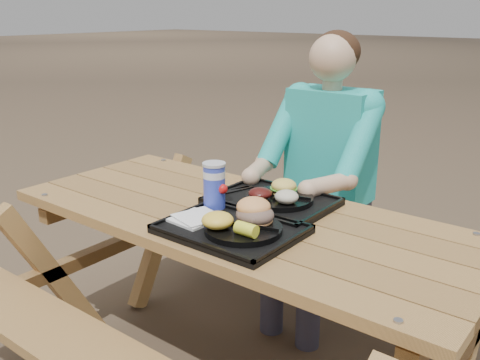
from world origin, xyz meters
The scene contains 17 objects.
picnic_table centered at (0.00, 0.00, 0.38)m, with size 1.80×1.49×0.75m, color #999999, non-canonical shape.
tray_near centered at (0.09, -0.16, 0.76)m, with size 0.45×0.35×0.02m, color black.
tray_far centered at (0.04, 0.14, 0.76)m, with size 0.45×0.35×0.02m, color black.
plate_near centered at (0.14, -0.17, 0.78)m, with size 0.26×0.26×0.02m, color black.
plate_far centered at (0.07, 0.15, 0.78)m, with size 0.26×0.26×0.02m, color black.
napkin_stack centered at (-0.05, -0.19, 0.78)m, with size 0.15×0.15×0.02m, color white.
soda_cup centered at (-0.08, -0.05, 0.85)m, with size 0.08×0.08×0.16m, color #1729B0.
condiment_bbq centered at (0.10, -0.04, 0.78)m, with size 0.04×0.04×0.03m, color #320A05.
condiment_mustard centered at (0.16, -0.05, 0.78)m, with size 0.05×0.05×0.03m, color gold.
sandwich centered at (0.15, -0.11, 0.85)m, with size 0.12×0.12×0.13m, color #F8A157, non-canonical shape.
mac_cheese centered at (0.09, -0.23, 0.82)m, with size 0.11×0.11×0.05m, color yellow.
corn_cob centered at (0.20, -0.22, 0.81)m, with size 0.07×0.07×0.04m, color #FCFF35, non-canonical shape.
cutlery_far centered at (-0.13, 0.16, 0.77)m, with size 0.03×0.14×0.01m, color black.
burger centered at (0.07, 0.19, 0.83)m, with size 0.10×0.10×0.09m, color #EDC953, non-canonical shape.
baked_beans centered at (0.03, 0.09, 0.81)m, with size 0.09×0.09×0.04m, color #44100D.
potato_salad centered at (0.13, 0.11, 0.81)m, with size 0.09×0.09×0.05m, color beige.
diner centered at (-0.02, 0.69, 0.64)m, with size 0.48×0.84×1.28m, color teal, non-canonical shape.
Camera 1 is at (1.14, -1.46, 1.47)m, focal length 40.00 mm.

